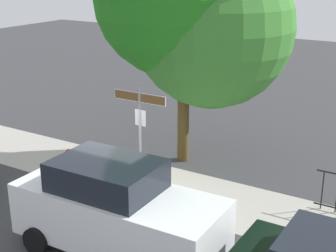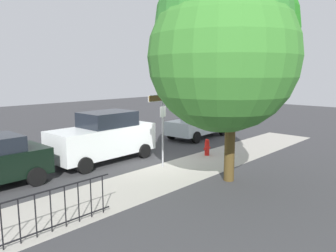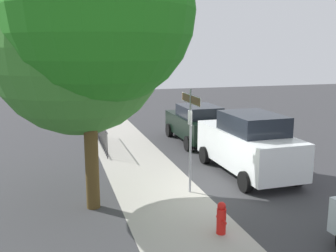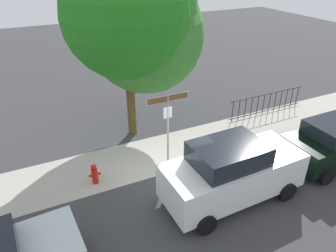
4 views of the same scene
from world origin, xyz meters
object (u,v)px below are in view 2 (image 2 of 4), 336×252
shade_tree (224,38)px  car_white (104,137)px  car_silver (199,124)px  fire_hydrant (207,147)px  street_sign (163,113)px

shade_tree → car_white: size_ratio=1.63×
car_silver → fire_hydrant: size_ratio=5.62×
shade_tree → car_silver: 9.26m
car_silver → car_white: car_white is taller
car_silver → fire_hydrant: bearing=39.1°
car_white → fire_hydrant: 4.72m
street_sign → car_silver: 6.77m
street_sign → fire_hydrant: (-2.75, 0.20, -1.82)m
car_white → car_silver: bearing=-178.7°
street_sign → fire_hydrant: size_ratio=3.99×
car_white → street_sign: bearing=112.2°
shade_tree → fire_hydrant: bearing=-136.9°
shade_tree → car_white: bearing=-79.5°
street_sign → shade_tree: shade_tree is taller
car_silver → shade_tree: bearing=39.4°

